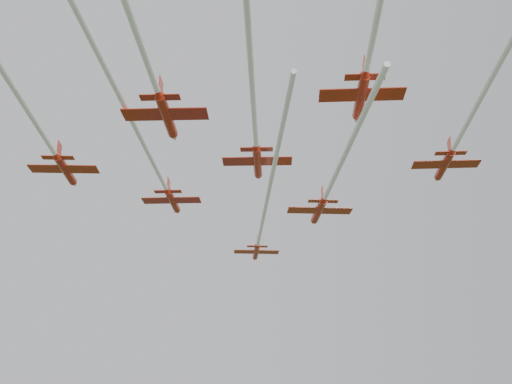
{
  "coord_description": "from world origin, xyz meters",
  "views": [
    {
      "loc": [
        -12.32,
        -84.36,
        20.75
      ],
      "look_at": [
        0.79,
        -1.85,
        52.19
      ],
      "focal_mm": 45.0,
      "sensor_mm": 36.0,
      "label": 1
    }
  ],
  "objects": [
    {
      "name": "jet_row4_left",
      "position": [
        -14.36,
        -32.17,
        53.21
      ],
      "size": [
        13.73,
        51.02,
        2.79
      ],
      "rotation": [
        0.0,
        0.0,
        -0.19
      ],
      "color": "red"
    },
    {
      "name": "jet_row2_left",
      "position": [
        -13.28,
        -5.36,
        53.73
      ],
      "size": [
        14.94,
        55.06,
        2.64
      ],
      "rotation": [
        0.0,
        0.0,
        -0.21
      ],
      "color": "red"
    },
    {
      "name": "jet_row2_right",
      "position": [
        10.57,
        -4.62,
        52.31
      ],
      "size": [
        9.9,
        47.98,
        2.91
      ],
      "rotation": [
        0.0,
        0.0,
        -0.1
      ],
      "color": "red"
    },
    {
      "name": "jet_row3_right",
      "position": [
        18.23,
        -34.16,
        52.04
      ],
      "size": [
        18.12,
        66.79,
        2.46
      ],
      "rotation": [
        0.0,
        0.0,
        -0.22
      ],
      "color": "red"
    },
    {
      "name": "jet_row3_mid",
      "position": [
        -2.55,
        -21.95,
        52.8
      ],
      "size": [
        12.82,
        49.41,
        2.61
      ],
      "rotation": [
        0.0,
        0.0,
        -0.19
      ],
      "color": "red"
    },
    {
      "name": "jet_lead",
      "position": [
        2.83,
        4.33,
        50.36
      ],
      "size": [
        10.31,
        64.93,
        2.34
      ],
      "rotation": [
        0.0,
        0.0,
        -0.1
      ],
      "color": "red"
    },
    {
      "name": "jet_row3_left",
      "position": [
        -26.52,
        -22.05,
        52.23
      ],
      "size": [
        11.55,
        62.12,
        2.6
      ],
      "rotation": [
        0.0,
        0.0,
        -0.12
      ],
      "color": "red"
    }
  ]
}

